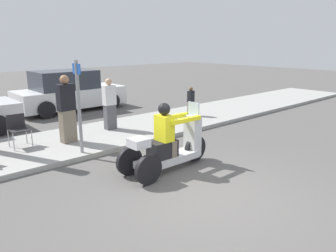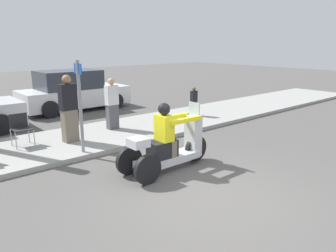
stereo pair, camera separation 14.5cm
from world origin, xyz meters
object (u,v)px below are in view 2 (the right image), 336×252
motorcycle_trike (168,146)px  spectator_end_of_line (112,105)px  parked_car_lot_right (73,91)px  folding_chair_curbside (20,126)px  spectator_by_tree (69,110)px  spectator_with_child (194,102)px  street_sign (80,103)px

motorcycle_trike → spectator_end_of_line: (0.69, 3.44, 0.33)m
parked_car_lot_right → spectator_end_of_line: bearing=-98.7°
motorcycle_trike → folding_chair_curbside: (-1.98, 3.51, 0.09)m
parked_car_lot_right → spectator_by_tree: bearing=-115.7°
motorcycle_trike → folding_chair_curbside: motorcycle_trike is taller
spectator_by_tree → parked_car_lot_right: spectator_by_tree is taller
spectator_with_child → parked_car_lot_right: parked_car_lot_right is taller
spectator_with_child → street_sign: street_sign is taller
folding_chair_curbside → parked_car_lot_right: 5.23m
motorcycle_trike → spectator_with_child: size_ratio=2.17×
folding_chair_curbside → spectator_end_of_line: bearing=-1.4°
spectator_with_child → parked_car_lot_right: 5.11m
parked_car_lot_right → street_sign: (-2.34, -5.58, 0.56)m
spectator_with_child → parked_car_lot_right: size_ratio=0.24×
folding_chair_curbside → street_sign: street_sign is taller
spectator_end_of_line → street_sign: (-1.71, -1.45, 0.45)m
folding_chair_curbside → street_sign: size_ratio=0.37×
spectator_with_child → spectator_end_of_line: (-3.23, 0.27, 0.25)m
spectator_with_child → motorcycle_trike: bearing=-141.0°
spectator_by_tree → spectator_end_of_line: bearing=15.3°
street_sign → parked_car_lot_right: bearing=67.2°
spectator_with_child → spectator_by_tree: spectator_by_tree is taller
motorcycle_trike → spectator_end_of_line: 3.52m
spectator_with_child → spectator_by_tree: 4.81m
motorcycle_trike → spectator_end_of_line: spectator_end_of_line is taller
folding_chair_curbside → parked_car_lot_right: bearing=50.9°
spectator_end_of_line → spectator_by_tree: 1.62m
motorcycle_trike → spectator_by_tree: spectator_by_tree is taller
parked_car_lot_right → street_sign: bearing=-112.8°
spectator_by_tree → folding_chair_curbside: (-1.11, 0.49, -0.35)m
spectator_end_of_line → street_sign: 2.29m
spectator_end_of_line → spectator_by_tree: size_ratio=0.87×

